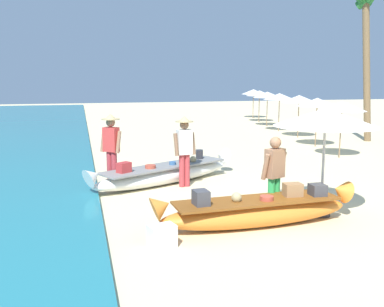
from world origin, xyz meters
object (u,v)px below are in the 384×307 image
person_tourist_customer (274,172)px  person_vendor_assistant (111,145)px  boat_white_midground (165,173)px  cooler_box (162,236)px  boat_orange_foreground (257,211)px  person_vendor_hatted (184,146)px  palm_tree_tall_inland (365,9)px  patio_umbrella_large (326,118)px

person_tourist_customer → person_vendor_assistant: size_ratio=0.86×
boat_white_midground → cooler_box: (-0.86, -4.22, -0.08)m
boat_orange_foreground → person_vendor_hatted: bearing=100.7°
person_tourist_customer → boat_orange_foreground: bearing=-140.1°
palm_tree_tall_inland → boat_white_midground: bearing=-150.0°
person_vendor_hatted → palm_tree_tall_inland: size_ratio=0.27×
cooler_box → palm_tree_tall_inland: bearing=27.7°
person_vendor_hatted → cooler_box: size_ratio=4.13×
person_tourist_customer → cooler_box: size_ratio=3.70×
person_tourist_customer → palm_tree_tall_inland: bearing=47.8°
palm_tree_tall_inland → cooler_box: size_ratio=15.53×
person_vendor_hatted → person_vendor_assistant: 1.79m
person_tourist_customer → patio_umbrella_large: size_ratio=0.75×
person_vendor_assistant → boat_orange_foreground: bearing=-56.7°
boat_white_midground → person_vendor_assistant: bearing=-178.1°
palm_tree_tall_inland → cooler_box: palm_tree_tall_inland is taller
boat_white_midground → patio_umbrella_large: 4.51m
palm_tree_tall_inland → boat_orange_foreground: bearing=-132.7°
person_tourist_customer → person_vendor_assistant: 4.27m
boat_orange_foreground → person_vendor_assistant: person_vendor_assistant is taller
patio_umbrella_large → palm_tree_tall_inland: palm_tree_tall_inland is taller
person_vendor_hatted → patio_umbrella_large: patio_umbrella_large is taller
patio_umbrella_large → cooler_box: (-3.34, -0.84, -1.75)m
boat_orange_foreground → boat_white_midground: (-1.02, 3.63, -0.02)m
cooler_box → patio_umbrella_large: bearing=-1.5°
boat_orange_foreground → patio_umbrella_large: (1.46, 0.25, 1.64)m
patio_umbrella_large → cooler_box: bearing=-165.9°
palm_tree_tall_inland → patio_umbrella_large: bearing=-128.0°
patio_umbrella_large → boat_orange_foreground: bearing=-170.1°
boat_orange_foreground → person_tourist_customer: person_tourist_customer is taller
boat_white_midground → person_tourist_customer: 3.60m
boat_orange_foreground → cooler_box: boat_orange_foreground is taller
person_vendor_hatted → person_tourist_customer: bearing=-67.8°
boat_white_midground → patio_umbrella_large: (2.48, -3.38, 1.66)m
boat_orange_foreground → person_tourist_customer: 0.90m
person_tourist_customer → cooler_box: person_tourist_customer is taller
boat_orange_foreground → cooler_box: 1.97m
person_vendor_hatted → patio_umbrella_large: 3.72m
person_tourist_customer → patio_umbrella_large: bearing=-11.1°
boat_orange_foreground → boat_white_midground: bearing=105.7°
person_vendor_assistant → cooler_box: 4.29m
person_vendor_hatted → cooler_box: person_vendor_hatted is taller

